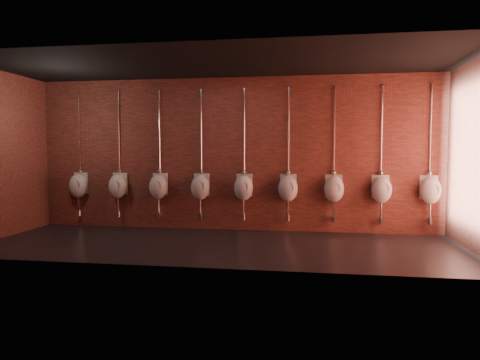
% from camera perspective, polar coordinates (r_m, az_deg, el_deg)
% --- Properties ---
extents(ground, '(8.50, 8.50, 0.00)m').
position_cam_1_polar(ground, '(7.71, -2.76, -8.63)').
color(ground, black).
rests_on(ground, ground).
extents(room_shell, '(8.54, 3.04, 3.22)m').
position_cam_1_polar(room_shell, '(7.53, -2.81, 6.48)').
color(room_shell, black).
rests_on(room_shell, ground).
extents(urinal_0, '(0.45, 0.40, 2.72)m').
position_cam_1_polar(urinal_0, '(10.05, -20.74, -0.63)').
color(urinal_0, silver).
rests_on(urinal_0, ground).
extents(urinal_1, '(0.45, 0.40, 2.72)m').
position_cam_1_polar(urinal_1, '(9.64, -15.97, -0.72)').
color(urinal_1, silver).
rests_on(urinal_1, ground).
extents(urinal_2, '(0.45, 0.40, 2.72)m').
position_cam_1_polar(urinal_2, '(9.29, -10.81, -0.80)').
color(urinal_2, silver).
rests_on(urinal_2, ground).
extents(urinal_3, '(0.45, 0.40, 2.72)m').
position_cam_1_polar(urinal_3, '(9.03, -5.31, -0.89)').
color(urinal_3, silver).
rests_on(urinal_3, ground).
extents(urinal_4, '(0.45, 0.40, 2.72)m').
position_cam_1_polar(urinal_4, '(8.85, 0.47, -0.97)').
color(urinal_4, silver).
rests_on(urinal_4, ground).
extents(urinal_5, '(0.45, 0.40, 2.72)m').
position_cam_1_polar(urinal_5, '(8.77, 6.42, -1.04)').
color(urinal_5, silver).
rests_on(urinal_5, ground).
extents(urinal_6, '(0.45, 0.40, 2.72)m').
position_cam_1_polar(urinal_6, '(8.78, 12.42, -1.10)').
color(urinal_6, silver).
rests_on(urinal_6, ground).
extents(urinal_7, '(0.45, 0.40, 2.72)m').
position_cam_1_polar(urinal_7, '(8.89, 18.34, -1.15)').
color(urinal_7, silver).
rests_on(urinal_7, ground).
extents(urinal_8, '(0.45, 0.40, 2.72)m').
position_cam_1_polar(urinal_8, '(9.09, 24.05, -1.18)').
color(urinal_8, silver).
rests_on(urinal_8, ground).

